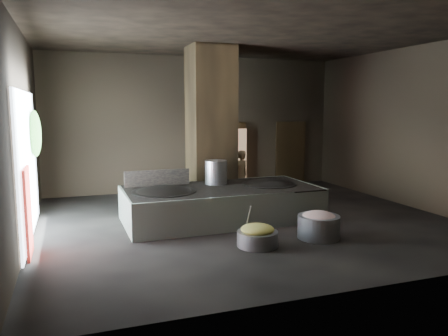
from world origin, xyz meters
name	(u,v)px	position (x,y,z in m)	size (l,w,h in m)	color
floor	(246,222)	(0.00, 0.00, -0.05)	(10.00, 9.00, 0.10)	black
ceiling	(247,33)	(0.00, 0.00, 4.55)	(10.00, 9.00, 0.10)	black
back_wall	(196,124)	(0.00, 4.55, 2.25)	(10.00, 0.10, 4.50)	black
front_wall	(364,146)	(0.00, -4.55, 2.25)	(10.00, 0.10, 4.50)	black
left_wall	(20,135)	(-5.05, 0.00, 2.25)	(0.10, 9.00, 4.50)	black
right_wall	(412,127)	(5.05, 0.00, 2.25)	(0.10, 9.00, 4.50)	black
pillar	(211,127)	(-0.30, 1.90, 2.25)	(1.20, 1.20, 4.50)	black
hearth_platform	(221,204)	(-0.58, 0.23, 0.42)	(4.77, 2.28, 0.83)	silver
platform_cap	(221,188)	(-0.58, 0.23, 0.82)	(4.67, 2.24, 0.03)	black
wok_left	(164,195)	(-2.03, 0.18, 0.75)	(1.50, 1.50, 0.42)	black
wok_left_rim	(164,192)	(-2.03, 0.18, 0.82)	(1.54, 1.54, 0.05)	black
wok_right	(269,187)	(0.77, 0.28, 0.75)	(1.40, 1.40, 0.39)	black
wok_right_rim	(269,184)	(0.77, 0.28, 0.82)	(1.43, 1.43, 0.05)	black
stock_pot	(216,172)	(-0.53, 0.78, 1.13)	(0.58, 0.58, 0.62)	#B6B7BF
splash_guard	(157,178)	(-2.03, 0.98, 1.03)	(1.66, 0.06, 0.42)	black
cook	(240,175)	(0.74, 2.23, 0.77)	(0.56, 0.36, 1.53)	#97754C
veg_basin	(257,239)	(-0.55, -1.99, 0.15)	(0.84, 0.84, 0.31)	gray
veg_fill	(258,229)	(-0.55, -1.99, 0.35)	(0.69, 0.69, 0.21)	#7B9D4C
ladle	(248,219)	(-0.70, -1.84, 0.55)	(0.02, 0.02, 0.66)	#B6B7BF
meat_basin	(319,227)	(0.92, -1.92, 0.25)	(0.90, 0.90, 0.50)	gray
meat_fill	(319,218)	(0.92, -1.92, 0.45)	(0.75, 0.75, 0.29)	#B9736F
doorway_near	(230,156)	(1.20, 4.45, 1.10)	(1.18, 0.08, 2.38)	black
doorway_near_glow	(235,158)	(1.30, 4.21, 1.05)	(0.87, 0.04, 2.05)	#8C6647
doorway_far	(290,154)	(3.60, 4.45, 1.10)	(1.18, 0.08, 2.38)	black
doorway_far_glow	(284,155)	(3.43, 4.62, 1.05)	(0.84, 0.04, 1.98)	#8C6647
left_opening	(28,165)	(-4.95, 0.20, 1.60)	(0.04, 4.20, 3.10)	white
pavilion_sliver	(28,212)	(-4.88, -1.10, 0.85)	(0.05, 0.90, 1.70)	maroon
tree_silhouette	(35,133)	(-4.85, 1.30, 2.20)	(0.28, 1.10, 1.10)	#194714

